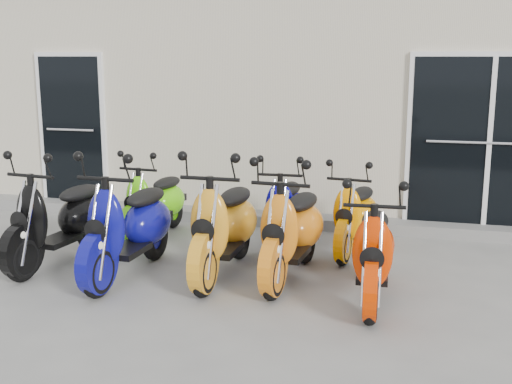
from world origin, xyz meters
TOP-DOWN VIEW (x-y plane):
  - ground at (0.00, 0.00)m, footprint 80.00×80.00m
  - building at (0.00, 5.20)m, footprint 14.00×6.00m
  - front_step at (0.00, 2.02)m, footprint 14.00×0.40m
  - door_left at (-3.20, 2.17)m, footprint 1.07×0.08m
  - door_right at (2.60, 2.17)m, footprint 2.02×0.08m
  - scooter_front_black at (-2.01, -0.23)m, footprint 0.86×1.84m
  - scooter_front_blue at (-1.09, -0.41)m, footprint 0.76×1.89m
  - scooter_front_orange_a at (-0.15, -0.14)m, footprint 0.69×1.87m
  - scooter_front_orange_b at (0.55, -0.07)m, footprint 0.81×1.85m
  - scooter_front_red at (1.40, -0.46)m, footprint 0.69×1.70m
  - scooter_back_green at (-1.43, 1.02)m, footprint 0.73×1.62m
  - scooter_back_blue at (0.25, 1.00)m, footprint 0.65×1.62m
  - scooter_back_yellow at (1.08, 1.02)m, footprint 0.76×1.61m

SIDE VIEW (x-z plane):
  - ground at x=0.00m, z-range 0.00..0.00m
  - front_step at x=0.00m, z-range 0.00..0.15m
  - scooter_back_yellow at x=1.08m, z-range 0.00..1.15m
  - scooter_back_green at x=-1.43m, z-range 0.00..1.16m
  - scooter_back_blue at x=0.25m, z-range 0.00..1.18m
  - scooter_front_red at x=1.40m, z-range 0.00..1.23m
  - scooter_front_black at x=-2.01m, z-range 0.00..1.31m
  - scooter_front_orange_b at x=0.55m, z-range 0.00..1.33m
  - scooter_front_blue at x=-1.09m, z-range 0.00..1.37m
  - scooter_front_orange_a at x=-0.15m, z-range 0.00..1.38m
  - door_left at x=-3.20m, z-range 0.15..2.37m
  - door_right at x=2.60m, z-range 0.15..2.37m
  - building at x=0.00m, z-range 0.00..3.20m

